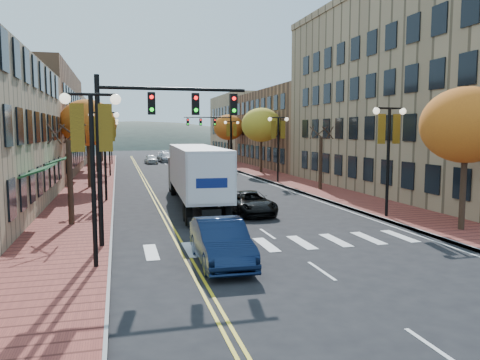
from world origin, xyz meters
TOP-DOWN VIEW (x-y plane):
  - ground at (0.00, 0.00)m, footprint 200.00×200.00m
  - sidewalk_left at (-9.00, 32.50)m, footprint 4.00×85.00m
  - sidewalk_right at (9.00, 32.50)m, footprint 4.00×85.00m
  - building_left_mid at (-17.00, 36.00)m, footprint 12.00×24.00m
  - building_left_far at (-17.00, 61.00)m, footprint 12.00×26.00m
  - building_right_near at (18.50, 16.00)m, footprint 15.00×28.00m
  - building_right_mid at (18.50, 42.00)m, footprint 15.00×24.00m
  - building_right_far at (18.50, 64.00)m, footprint 15.00×20.00m
  - tree_left_a at (-9.00, 8.00)m, footprint 0.28×0.28m
  - tree_left_b at (-9.00, 24.00)m, footprint 4.48×4.48m
  - tree_left_c at (-9.00, 40.00)m, footprint 4.16×4.16m
  - tree_left_d at (-9.00, 58.00)m, footprint 4.61×4.61m
  - tree_right_a at (9.00, 2.00)m, footprint 4.16×4.16m
  - tree_right_b at (9.00, 18.00)m, footprint 0.28×0.28m
  - tree_right_c at (9.00, 34.00)m, footprint 4.48×4.48m
  - tree_right_d at (9.00, 50.00)m, footprint 4.35×4.35m
  - lamp_left_a at (-7.50, 0.00)m, footprint 1.96×0.36m
  - lamp_left_b at (-7.50, 16.00)m, footprint 1.96×0.36m
  - lamp_left_c at (-7.50, 34.00)m, footprint 1.96×0.36m
  - lamp_left_d at (-7.50, 52.00)m, footprint 1.96×0.36m
  - lamp_right_a at (7.50, 6.00)m, footprint 1.96×0.36m
  - lamp_right_b at (7.50, 24.00)m, footprint 1.96×0.36m
  - lamp_right_c at (7.50, 42.00)m, footprint 1.96×0.36m
  - traffic_mast_near at (-5.48, 3.00)m, footprint 6.10×0.35m
  - traffic_mast_far at (5.48, 42.00)m, footprint 6.10×0.34m
  - semi_truck at (-1.98, 13.01)m, footprint 3.15×15.41m
  - navy_sedan at (-3.15, -0.23)m, footprint 1.79×4.89m
  - black_suv at (0.64, 9.25)m, footprint 2.32×4.79m
  - car_far_white at (-2.00, 53.08)m, footprint 1.93×4.11m
  - car_far_silver at (0.50, 55.72)m, footprint 2.81×5.44m
  - car_far_oncoming at (1.17, 65.09)m, footprint 1.88×4.47m

SIDE VIEW (x-z plane):
  - ground at x=0.00m, z-range 0.00..0.00m
  - sidewalk_left at x=-9.00m, z-range 0.00..0.15m
  - sidewalk_right at x=9.00m, z-range 0.00..0.15m
  - black_suv at x=0.64m, z-range 0.00..1.31m
  - car_far_white at x=-2.00m, z-range 0.00..1.36m
  - car_far_oncoming at x=1.17m, z-range 0.00..1.44m
  - car_far_silver at x=0.50m, z-range 0.00..1.51m
  - navy_sedan at x=-3.15m, z-range 0.00..1.60m
  - semi_truck at x=-1.98m, z-range 0.32..4.15m
  - tree_left_a at x=-9.00m, z-range 0.15..4.35m
  - tree_right_b at x=9.00m, z-range 0.15..4.35m
  - lamp_left_a at x=-7.50m, z-range 1.27..7.32m
  - lamp_left_b at x=-7.50m, z-range 1.27..7.32m
  - lamp_left_c at x=-7.50m, z-range 1.27..7.32m
  - lamp_left_d at x=-7.50m, z-range 1.27..7.32m
  - lamp_right_a at x=7.50m, z-range 1.27..7.32m
  - lamp_right_b at x=7.50m, z-range 1.27..7.32m
  - lamp_right_c at x=7.50m, z-range 1.27..7.32m
  - building_left_far at x=-17.00m, z-range 0.00..9.50m
  - traffic_mast_near at x=-5.48m, z-range 1.42..8.42m
  - traffic_mast_far at x=5.48m, z-range 1.42..8.42m
  - building_right_mid at x=18.50m, z-range 0.00..10.00m
  - tree_left_c at x=-9.00m, z-range 1.71..8.40m
  - tree_right_a at x=9.00m, z-range 1.71..8.40m
  - tree_right_d at x=9.00m, z-range 1.79..8.79m
  - tree_left_b at x=-9.00m, z-range 1.84..9.05m
  - tree_right_c at x=9.00m, z-range 1.84..9.05m
  - building_left_mid at x=-17.00m, z-range 0.00..11.00m
  - building_right_far at x=18.50m, z-range 0.00..11.00m
  - tree_left_d at x=-9.00m, z-range 1.89..9.31m
  - building_right_near at x=18.50m, z-range 0.00..15.00m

